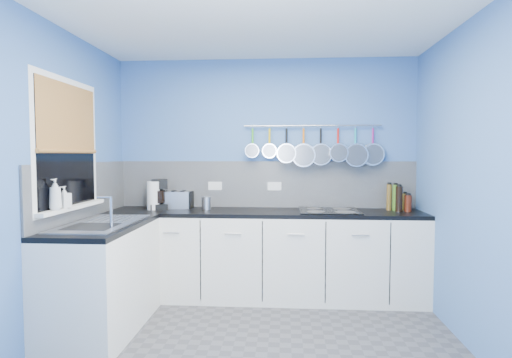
# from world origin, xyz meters

# --- Properties ---
(floor) EXTENTS (3.20, 3.00, 0.02)m
(floor) POSITION_xyz_m (0.00, 0.00, -0.01)
(floor) COLOR #47474C
(floor) RESTS_ON ground
(ceiling) EXTENTS (3.20, 3.00, 0.02)m
(ceiling) POSITION_xyz_m (0.00, 0.00, 2.51)
(ceiling) COLOR white
(ceiling) RESTS_ON ground
(wall_back) EXTENTS (3.20, 0.02, 2.50)m
(wall_back) POSITION_xyz_m (0.00, 1.51, 1.25)
(wall_back) COLOR #436DAF
(wall_back) RESTS_ON ground
(wall_front) EXTENTS (3.20, 0.02, 2.50)m
(wall_front) POSITION_xyz_m (0.00, -1.51, 1.25)
(wall_front) COLOR #436DAF
(wall_front) RESTS_ON ground
(wall_left) EXTENTS (0.02, 3.00, 2.50)m
(wall_left) POSITION_xyz_m (-1.61, 0.00, 1.25)
(wall_left) COLOR #436DAF
(wall_left) RESTS_ON ground
(wall_right) EXTENTS (0.02, 3.00, 2.50)m
(wall_right) POSITION_xyz_m (1.61, 0.00, 1.25)
(wall_right) COLOR #436DAF
(wall_right) RESTS_ON ground
(backsplash_back) EXTENTS (3.20, 0.02, 0.50)m
(backsplash_back) POSITION_xyz_m (0.00, 1.49, 1.15)
(backsplash_back) COLOR gray
(backsplash_back) RESTS_ON wall_back
(backsplash_left) EXTENTS (0.02, 1.80, 0.50)m
(backsplash_left) POSITION_xyz_m (-1.59, 0.60, 1.15)
(backsplash_left) COLOR gray
(backsplash_left) RESTS_ON wall_left
(cabinet_run_back) EXTENTS (3.20, 0.60, 0.86)m
(cabinet_run_back) POSITION_xyz_m (0.00, 1.20, 0.43)
(cabinet_run_back) COLOR silver
(cabinet_run_back) RESTS_ON ground
(worktop_back) EXTENTS (3.20, 0.60, 0.04)m
(worktop_back) POSITION_xyz_m (0.00, 1.20, 0.88)
(worktop_back) COLOR black
(worktop_back) RESTS_ON cabinet_run_back
(cabinet_run_left) EXTENTS (0.60, 1.20, 0.86)m
(cabinet_run_left) POSITION_xyz_m (-1.30, 0.30, 0.43)
(cabinet_run_left) COLOR silver
(cabinet_run_left) RESTS_ON ground
(worktop_left) EXTENTS (0.60, 1.20, 0.04)m
(worktop_left) POSITION_xyz_m (-1.30, 0.30, 0.88)
(worktop_left) COLOR black
(worktop_left) RESTS_ON cabinet_run_left
(window_frame) EXTENTS (0.01, 1.00, 1.10)m
(window_frame) POSITION_xyz_m (-1.58, 0.30, 1.55)
(window_frame) COLOR white
(window_frame) RESTS_ON wall_left
(window_glass) EXTENTS (0.01, 0.90, 1.00)m
(window_glass) POSITION_xyz_m (-1.57, 0.30, 1.55)
(window_glass) COLOR black
(window_glass) RESTS_ON wall_left
(bamboo_blind) EXTENTS (0.01, 0.90, 0.55)m
(bamboo_blind) POSITION_xyz_m (-1.56, 0.30, 1.77)
(bamboo_blind) COLOR #B68235
(bamboo_blind) RESTS_ON wall_left
(window_sill) EXTENTS (0.10, 0.98, 0.03)m
(window_sill) POSITION_xyz_m (-1.55, 0.30, 1.04)
(window_sill) COLOR white
(window_sill) RESTS_ON wall_left
(sink_unit) EXTENTS (0.50, 0.95, 0.01)m
(sink_unit) POSITION_xyz_m (-1.30, 0.30, 0.90)
(sink_unit) COLOR silver
(sink_unit) RESTS_ON worktop_left
(mixer_tap) EXTENTS (0.12, 0.08, 0.26)m
(mixer_tap) POSITION_xyz_m (-1.14, 0.12, 1.03)
(mixer_tap) COLOR silver
(mixer_tap) RESTS_ON worktop_left
(socket_left) EXTENTS (0.15, 0.01, 0.09)m
(socket_left) POSITION_xyz_m (-0.55, 1.48, 1.13)
(socket_left) COLOR white
(socket_left) RESTS_ON backsplash_back
(socket_right) EXTENTS (0.15, 0.01, 0.09)m
(socket_right) POSITION_xyz_m (0.10, 1.48, 1.13)
(socket_right) COLOR white
(socket_right) RESTS_ON backsplash_back
(pot_rail) EXTENTS (1.45, 0.02, 0.02)m
(pot_rail) POSITION_xyz_m (0.50, 1.45, 1.78)
(pot_rail) COLOR silver
(pot_rail) RESTS_ON wall_back
(soap_bottle_a) EXTENTS (0.10, 0.10, 0.24)m
(soap_bottle_a) POSITION_xyz_m (-1.53, 0.02, 1.17)
(soap_bottle_a) COLOR white
(soap_bottle_a) RESTS_ON window_sill
(soap_bottle_b) EXTENTS (0.10, 0.10, 0.17)m
(soap_bottle_b) POSITION_xyz_m (-1.53, 0.15, 1.14)
(soap_bottle_b) COLOR white
(soap_bottle_b) RESTS_ON window_sill
(paper_towel) EXTENTS (0.17, 0.17, 0.29)m
(paper_towel) POSITION_xyz_m (-1.15, 1.20, 1.05)
(paper_towel) COLOR white
(paper_towel) RESTS_ON worktop_back
(coffee_maker) EXTENTS (0.22, 0.24, 0.31)m
(coffee_maker) POSITION_xyz_m (-1.11, 1.25, 1.06)
(coffee_maker) COLOR black
(coffee_maker) RESTS_ON worktop_back
(toaster) EXTENTS (0.29, 0.18, 0.18)m
(toaster) POSITION_xyz_m (-0.92, 1.33, 0.99)
(toaster) COLOR silver
(toaster) RESTS_ON worktop_back
(canister) EXTENTS (0.11, 0.11, 0.13)m
(canister) POSITION_xyz_m (-0.60, 1.26, 0.97)
(canister) COLOR silver
(canister) RESTS_ON worktop_back
(hob) EXTENTS (0.60, 0.52, 0.01)m
(hob) POSITION_xyz_m (0.66, 1.19, 0.91)
(hob) COLOR black
(hob) RESTS_ON worktop_back
(pan_0) EXTENTS (0.15, 0.11, 0.34)m
(pan_0) POSITION_xyz_m (-0.13, 1.44, 1.61)
(pan_0) COLOR silver
(pan_0) RESTS_ON pot_rail
(pan_1) EXTENTS (0.15, 0.05, 0.34)m
(pan_1) POSITION_xyz_m (0.05, 1.44, 1.61)
(pan_1) COLOR silver
(pan_1) RESTS_ON pot_rail
(pan_2) EXTENTS (0.21, 0.12, 0.40)m
(pan_2) POSITION_xyz_m (0.23, 1.44, 1.58)
(pan_2) COLOR silver
(pan_2) RESTS_ON pot_rail
(pan_3) EXTENTS (0.25, 0.10, 0.44)m
(pan_3) POSITION_xyz_m (0.41, 1.44, 1.56)
(pan_3) COLOR silver
(pan_3) RESTS_ON pot_rail
(pan_4) EXTENTS (0.23, 0.08, 0.42)m
(pan_4) POSITION_xyz_m (0.59, 1.44, 1.57)
(pan_4) COLOR silver
(pan_4) RESTS_ON pot_rail
(pan_5) EXTENTS (0.20, 0.12, 0.39)m
(pan_5) POSITION_xyz_m (0.77, 1.44, 1.59)
(pan_5) COLOR silver
(pan_5) RESTS_ON pot_rail
(pan_6) EXTENTS (0.25, 0.11, 0.44)m
(pan_6) POSITION_xyz_m (0.95, 1.44, 1.56)
(pan_6) COLOR silver
(pan_6) RESTS_ON pot_rail
(pan_7) EXTENTS (0.23, 0.07, 0.42)m
(pan_7) POSITION_xyz_m (1.14, 1.44, 1.57)
(pan_7) COLOR silver
(pan_7) RESTS_ON pot_rail
(condiment_0) EXTENTS (0.05, 0.05, 0.17)m
(condiment_0) POSITION_xyz_m (1.45, 1.34, 0.99)
(condiment_0) COLOR olive
(condiment_0) RESTS_ON worktop_back
(condiment_1) EXTENTS (0.06, 0.06, 0.26)m
(condiment_1) POSITION_xyz_m (1.34, 1.31, 1.03)
(condiment_1) COLOR #3F721E
(condiment_1) RESTS_ON worktop_back
(condiment_2) EXTENTS (0.05, 0.05, 0.27)m
(condiment_2) POSITION_xyz_m (1.28, 1.33, 1.03)
(condiment_2) COLOR brown
(condiment_2) RESTS_ON worktop_back
(condiment_3) EXTENTS (0.07, 0.07, 0.16)m
(condiment_3) POSITION_xyz_m (1.45, 1.24, 0.98)
(condiment_3) COLOR #4C190C
(condiment_3) RESTS_ON worktop_back
(condiment_4) EXTENTS (0.07, 0.07, 0.25)m
(condiment_4) POSITION_xyz_m (1.36, 1.22, 1.03)
(condiment_4) COLOR black
(condiment_4) RESTS_ON worktop_back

